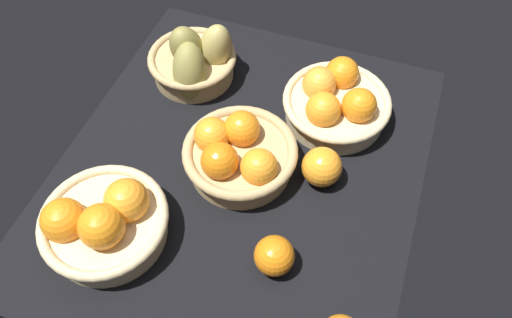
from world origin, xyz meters
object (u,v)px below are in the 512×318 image
loose_orange_back_gap (322,167)px  loose_orange_side_gap (274,256)px  basket_center (237,153)px  basket_near_right (336,102)px  basket_far_left (103,222)px  basket_far_right_pears (195,61)px

loose_orange_back_gap → loose_orange_side_gap: loose_orange_back_gap is taller
basket_center → loose_orange_side_gap: 22.55cm
basket_center → loose_orange_back_gap: bearing=-79.8°
basket_near_right → loose_orange_back_gap: size_ratio=2.90×
loose_orange_side_gap → basket_center: bearing=37.7°
loose_orange_back_gap → loose_orange_side_gap: 20.99cm
basket_near_right → basket_center: size_ratio=1.01×
basket_far_left → basket_near_right: 53.34cm
basket_far_left → basket_far_right_pears: bearing=1.4°
basket_center → loose_orange_back_gap: basket_center is taller
basket_far_left → basket_center: bearing=-37.2°
basket_far_right_pears → loose_orange_back_gap: bearing=-117.0°
basket_far_right_pears → loose_orange_side_gap: size_ratio=3.03×
basket_near_right → loose_orange_back_gap: 17.14cm
basket_center → basket_far_right_pears: bearing=41.3°
basket_center → basket_far_left: bearing=142.8°
basket_far_left → basket_far_right_pears: (43.31, 1.07, 0.28)cm
loose_orange_back_gap → loose_orange_side_gap: (-20.80, 2.83, -0.36)cm
basket_center → loose_orange_back_gap: size_ratio=2.87×
basket_far_right_pears → basket_center: basket_far_right_pears is taller
basket_far_right_pears → basket_center: size_ratio=0.96×
basket_near_right → loose_orange_back_gap: (-17.06, -1.64, -0.42)cm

